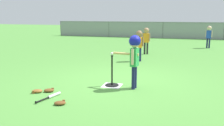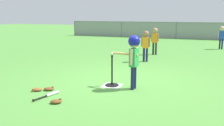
% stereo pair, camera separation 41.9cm
% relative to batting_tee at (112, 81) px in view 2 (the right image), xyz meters
% --- Properties ---
extents(ground_plane, '(60.00, 60.00, 0.00)m').
position_rel_batting_tee_xyz_m(ground_plane, '(0.12, 0.45, -0.12)').
color(ground_plane, '#51933D').
extents(home_plate, '(0.44, 0.44, 0.01)m').
position_rel_batting_tee_xyz_m(home_plate, '(0.00, 0.00, -0.12)').
color(home_plate, white).
rests_on(home_plate, ground_plane).
extents(batting_tee, '(0.32, 0.32, 0.73)m').
position_rel_batting_tee_xyz_m(batting_tee, '(0.00, 0.00, 0.00)').
color(batting_tee, black).
rests_on(batting_tee, ground_plane).
extents(baseball_on_tee, '(0.07, 0.07, 0.07)m').
position_rel_batting_tee_xyz_m(baseball_on_tee, '(0.00, 0.00, 0.65)').
color(baseball_on_tee, white).
rests_on(baseball_on_tee, batting_tee).
extents(batter_child, '(0.64, 0.35, 1.22)m').
position_rel_batting_tee_xyz_m(batter_child, '(0.54, -0.08, 0.75)').
color(batter_child, '#191E4C').
rests_on(batter_child, ground_plane).
extents(fielder_deep_center, '(0.31, 0.22, 1.11)m').
position_rel_batting_tee_xyz_m(fielder_deep_center, '(2.77, 7.72, 0.60)').
color(fielder_deep_center, '#191E4C').
rests_on(fielder_deep_center, ground_plane).
extents(fielder_near_right, '(0.33, 0.22, 1.12)m').
position_rel_batting_tee_xyz_m(fielder_near_right, '(0.06, 4.96, 0.60)').
color(fielder_near_right, '#262626').
rests_on(fielder_near_right, ground_plane).
extents(fielder_deep_left, '(0.33, 0.22, 1.11)m').
position_rel_batting_tee_xyz_m(fielder_deep_left, '(0.05, 3.26, 0.59)').
color(fielder_deep_left, '#191E4C').
rests_on(fielder_deep_left, ground_plane).
extents(spare_bat_silver, '(0.21, 0.66, 0.06)m').
position_rel_batting_tee_xyz_m(spare_bat_silver, '(-0.94, -1.16, -0.09)').
color(spare_bat_silver, silver).
rests_on(spare_bat_silver, ground_plane).
extents(glove_by_plate, '(0.26, 0.23, 0.07)m').
position_rel_batting_tee_xyz_m(glove_by_plate, '(-1.19, -0.85, -0.08)').
color(glove_by_plate, brown).
rests_on(glove_by_plate, ground_plane).
extents(glove_near_bats, '(0.26, 0.23, 0.07)m').
position_rel_batting_tee_xyz_m(glove_near_bats, '(-1.41, -0.97, -0.08)').
color(glove_near_bats, brown).
rests_on(glove_near_bats, ground_plane).
extents(glove_tossed_aside, '(0.27, 0.24, 0.07)m').
position_rel_batting_tee_xyz_m(glove_tossed_aside, '(-0.58, -1.49, -0.08)').
color(glove_tossed_aside, brown).
rests_on(glove_tossed_aside, ground_plane).
extents(outfield_fence, '(16.06, 0.06, 1.15)m').
position_rel_batting_tee_xyz_m(outfield_fence, '(0.12, 12.43, 0.50)').
color(outfield_fence, slate).
rests_on(outfield_fence, ground_plane).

